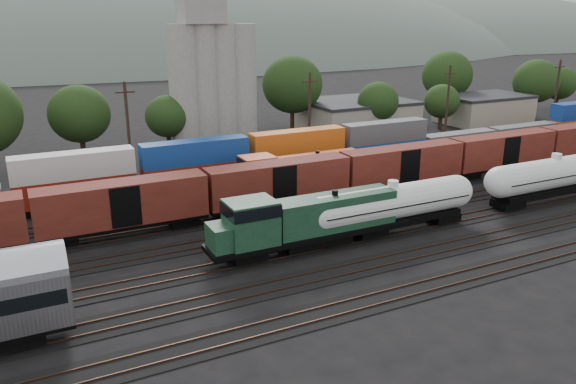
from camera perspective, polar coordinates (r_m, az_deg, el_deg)
name	(u,v)px	position (r m, az deg, el deg)	size (l,w,h in m)	color
ground	(308,226)	(53.64, 2.07, -3.47)	(600.00, 600.00, 0.00)	black
tracks	(308,225)	(53.62, 2.08, -3.42)	(180.00, 33.20, 0.20)	black
green_locomotive	(301,221)	(47.02, 1.34, -2.93)	(18.55, 3.27, 4.91)	black
tank_car_a	(392,204)	(51.76, 10.50, -1.24)	(18.17, 3.25, 4.76)	white
tank_car_b	(554,175)	(66.28, 25.40, 1.58)	(18.86, 3.38, 4.94)	white
orange_locomotive	(294,171)	(62.82, 0.59, 2.14)	(17.71, 2.95, 4.43)	black
boxcar_string	(279,182)	(56.53, -0.96, 1.00)	(169.00, 2.90, 4.20)	black
container_wall	(354,150)	(72.47, 6.76, 4.27)	(182.16, 2.60, 5.80)	black
grain_silo	(212,72)	(84.83, -7.72, 12.03)	(13.40, 5.00, 29.00)	gray
industrial_sheds	(237,129)	(86.53, -5.22, 6.39)	(119.38, 17.26, 5.10)	#9E937F
tree_band	(109,101)	(83.53, -17.73, 8.84)	(163.00, 23.54, 14.50)	black
utility_poles	(226,123)	(71.36, -6.37, 6.95)	(122.20, 0.36, 12.00)	black
distant_hills	(111,94)	(310.25, -17.57, 9.42)	(860.00, 286.00, 130.00)	#59665B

